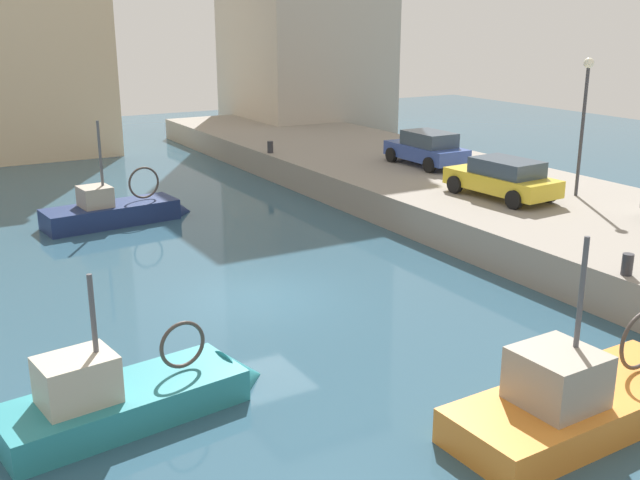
{
  "coord_description": "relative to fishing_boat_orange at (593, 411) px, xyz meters",
  "views": [
    {
      "loc": [
        -8.17,
        -17.57,
        7.44
      ],
      "look_at": [
        2.23,
        0.46,
        1.2
      ],
      "focal_mm": 42.3,
      "sensor_mm": 36.0,
      "label": 1
    }
  ],
  "objects": [
    {
      "name": "mooring_bollard_mid",
      "position": [
        4.54,
        3.04,
        1.33
      ],
      "size": [
        0.28,
        0.28,
        0.55
      ],
      "primitive_type": "cylinder",
      "color": "#2D2D33",
      "rests_on": "quay_wall"
    },
    {
      "name": "fishing_boat_navy",
      "position": [
        -3.9,
        18.66,
        -0.04
      ],
      "size": [
        5.76,
        2.09,
        4.58
      ],
      "color": "navy",
      "rests_on": "ground"
    },
    {
      "name": "mooring_bollard_north",
      "position": [
        4.54,
        23.04,
        1.33
      ],
      "size": [
        0.28,
        0.28,
        0.55
      ],
      "primitive_type": "cylinder",
      "color": "#2D2D33",
      "rests_on": "quay_wall"
    },
    {
      "name": "parked_car_yellow",
      "position": [
        7.62,
        10.79,
        1.77
      ],
      "size": [
        2.18,
        4.26,
        1.4
      ],
      "color": "gold",
      "rests_on": "quay_wall"
    },
    {
      "name": "quay_wall",
      "position": [
        8.69,
        9.04,
        0.45
      ],
      "size": [
        9.0,
        56.0,
        1.2
      ],
      "primitive_type": "cube",
      "color": "gray",
      "rests_on": "ground"
    },
    {
      "name": "quay_streetlamp",
      "position": [
        10.19,
        9.73,
        4.31
      ],
      "size": [
        0.36,
        0.36,
        4.83
      ],
      "color": "#38383D",
      "rests_on": "quay_wall"
    },
    {
      "name": "water_surface",
      "position": [
        -2.81,
        9.04,
        -0.15
      ],
      "size": [
        80.0,
        80.0,
        0.0
      ],
      "primitive_type": "plane",
      "color": "#2D5166",
      "rests_on": "ground"
    },
    {
      "name": "parked_car_blue",
      "position": [
        8.99,
        16.9,
        1.8
      ],
      "size": [
        1.91,
        3.95,
        1.47
      ],
      "color": "#334C9E",
      "rests_on": "quay_wall"
    },
    {
      "name": "fishing_boat_teal",
      "position": [
        -7.49,
        4.5,
        -0.02
      ],
      "size": [
        5.58,
        2.3,
        3.79
      ],
      "color": "teal",
      "rests_on": "ground"
    },
    {
      "name": "fishing_boat_orange",
      "position": [
        0.0,
        0.0,
        0.0
      ],
      "size": [
        6.47,
        2.28,
        4.65
      ],
      "color": "orange",
      "rests_on": "ground"
    }
  ]
}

